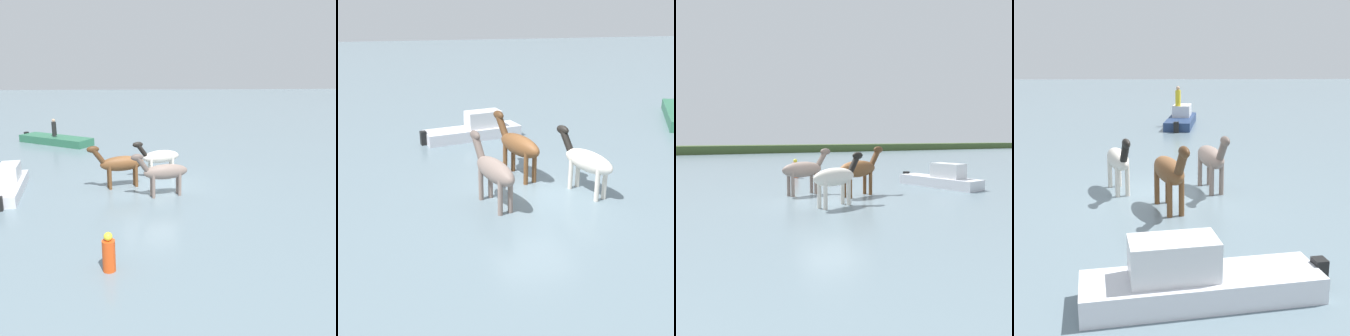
# 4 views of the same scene
# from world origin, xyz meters

# --- Properties ---
(ground_plane) EXTENTS (148.11, 148.11, 0.00)m
(ground_plane) POSITION_xyz_m (0.00, 0.00, 0.00)
(ground_plane) COLOR slate
(distant_shoreline) EXTENTS (133.30, 6.00, 2.40)m
(distant_shoreline) POSITION_xyz_m (0.00, 43.11, 0.00)
(distant_shoreline) COLOR #40552B
(distant_shoreline) RESTS_ON ground_plane
(horse_chestnut_trailing) EXTENTS (2.61, 1.17, 2.03)m
(horse_chestnut_trailing) POSITION_xyz_m (1.35, 0.14, 1.12)
(horse_chestnut_trailing) COLOR brown
(horse_chestnut_trailing) RESTS_ON ground_plane
(horse_dark_mare) EXTENTS (2.50, 1.02, 1.94)m
(horse_dark_mare) POSITION_xyz_m (-0.58, 1.46, 1.07)
(horse_dark_mare) COLOR gray
(horse_dark_mare) RESTS_ON ground_plane
(horse_gray_outer) EXTENTS (2.41, 1.12, 1.89)m
(horse_gray_outer) POSITION_xyz_m (-0.51, -1.44, 1.04)
(horse_gray_outer) COLOR silver
(horse_gray_outer) RESTS_ON ground_plane
(boat_motor_center) EXTENTS (1.84, 4.48, 1.33)m
(boat_motor_center) POSITION_xyz_m (6.25, 0.58, 0.31)
(boat_motor_center) COLOR silver
(boat_motor_center) RESTS_ON ground_plane
(buoy_channel_marker) EXTENTS (0.36, 0.36, 1.14)m
(buoy_channel_marker) POSITION_xyz_m (1.23, 7.58, 0.51)
(buoy_channel_marker) COLOR #E54C19
(buoy_channel_marker) RESTS_ON ground_plane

